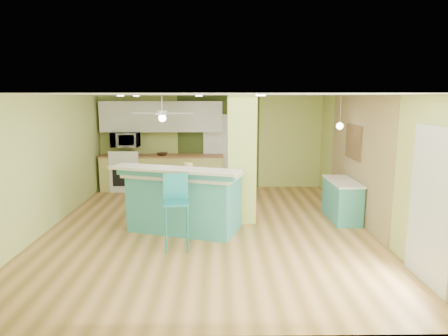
{
  "coord_description": "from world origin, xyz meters",
  "views": [
    {
      "loc": [
        0.18,
        -7.29,
        2.47
      ],
      "look_at": [
        0.3,
        0.4,
        1.09
      ],
      "focal_mm": 32.0,
      "sensor_mm": 36.0,
      "label": 1
    }
  ],
  "objects_px": {
    "bar_stool": "(176,199)",
    "fruit_bowl": "(162,154)",
    "peninsula": "(184,200)",
    "canister": "(189,167)",
    "side_counter": "(342,200)"
  },
  "relations": [
    {
      "from": "bar_stool",
      "to": "fruit_bowl",
      "type": "bearing_deg",
      "value": 94.19
    },
    {
      "from": "peninsula",
      "to": "fruit_bowl",
      "type": "relative_size",
      "value": 8.79
    },
    {
      "from": "bar_stool",
      "to": "peninsula",
      "type": "bearing_deg",
      "value": 79.83
    },
    {
      "from": "peninsula",
      "to": "fruit_bowl",
      "type": "bearing_deg",
      "value": 123.34
    },
    {
      "from": "peninsula",
      "to": "canister",
      "type": "relative_size",
      "value": 16.01
    },
    {
      "from": "peninsula",
      "to": "side_counter",
      "type": "relative_size",
      "value": 1.99
    },
    {
      "from": "side_counter",
      "to": "bar_stool",
      "type": "bearing_deg",
      "value": -154.63
    },
    {
      "from": "peninsula",
      "to": "canister",
      "type": "xyz_separation_m",
      "value": [
        0.07,
        0.19,
        0.58
      ]
    },
    {
      "from": "peninsula",
      "to": "side_counter",
      "type": "height_order",
      "value": "peninsula"
    },
    {
      "from": "peninsula",
      "to": "bar_stool",
      "type": "distance_m",
      "value": 0.95
    },
    {
      "from": "peninsula",
      "to": "fruit_bowl",
      "type": "distance_m",
      "value": 3.34
    },
    {
      "from": "side_counter",
      "to": "fruit_bowl",
      "type": "relative_size",
      "value": 4.42
    },
    {
      "from": "bar_stool",
      "to": "canister",
      "type": "height_order",
      "value": "canister"
    },
    {
      "from": "side_counter",
      "to": "fruit_bowl",
      "type": "height_order",
      "value": "fruit_bowl"
    },
    {
      "from": "side_counter",
      "to": "canister",
      "type": "xyz_separation_m",
      "value": [
        -3.07,
        -0.41,
        0.76
      ]
    }
  ]
}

